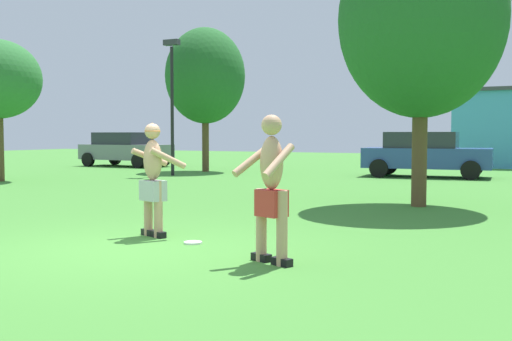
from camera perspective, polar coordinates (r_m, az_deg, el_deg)
The scene contains 9 objects.
ground_plane at distance 8.22m, azimuth -11.76°, elevation -7.25°, with size 80.00×80.00×0.00m, color #428433.
player_with_cap at distance 9.09m, azimuth -9.58°, elevation -0.35°, with size 0.85×0.69×1.68m.
player_in_red at distance 7.08m, azimuth 1.41°, elevation -1.39°, with size 0.72×0.70×1.74m.
frisbee at distance 8.53m, azimuth -5.91°, elevation -6.71°, with size 0.25×0.25×0.03m, color white.
car_blue_mid_lot at distance 22.18m, azimuth 15.55°, elevation 1.54°, with size 4.42×2.29×1.58m.
car_gray_far_end at distance 29.07m, azimuth -12.15°, elevation 2.01°, with size 4.38×2.19×1.58m.
lamp_post at distance 22.39m, azimuth -7.85°, elevation 7.39°, with size 0.60×0.24×4.89m.
tree_left_field at distance 13.33m, azimuth 15.21°, elevation 13.46°, with size 3.41×3.41×5.90m.
tree_near_building at distance 24.70m, azimuth -4.77°, elevation 8.78°, with size 3.19×3.19×5.73m.
Camera 1 is at (5.05, -6.30, 1.51)m, focal length 42.82 mm.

